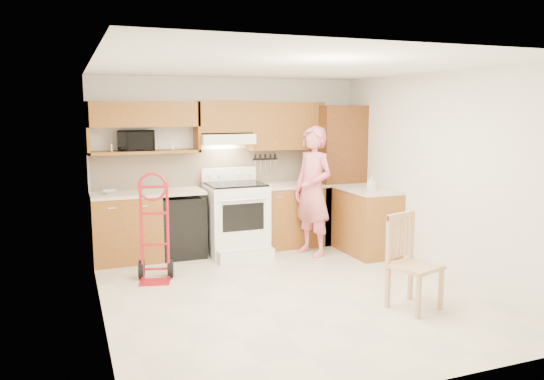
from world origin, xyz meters
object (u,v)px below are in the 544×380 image
person (313,191)px  microwave (136,141)px  hand_truck (154,233)px  dining_chair (415,263)px  range (237,213)px

person → microwave: bearing=-125.8°
person → hand_truck: person is taller
dining_chair → range: bearing=94.4°
microwave → range: bearing=-7.0°
range → person: person is taller
range → person: (0.99, -0.40, 0.31)m
person → hand_truck: size_ratio=1.54×
range → dining_chair: bearing=-68.1°
microwave → range: size_ratio=0.41×
dining_chair → person: bearing=74.6°
hand_truck → person: bearing=23.5°
microwave → hand_truck: (0.03, -1.13, -1.03)m
microwave → range: (1.31, -0.34, -1.02)m
hand_truck → dining_chair: 3.02m
range → dining_chair: (1.08, -2.67, -0.11)m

